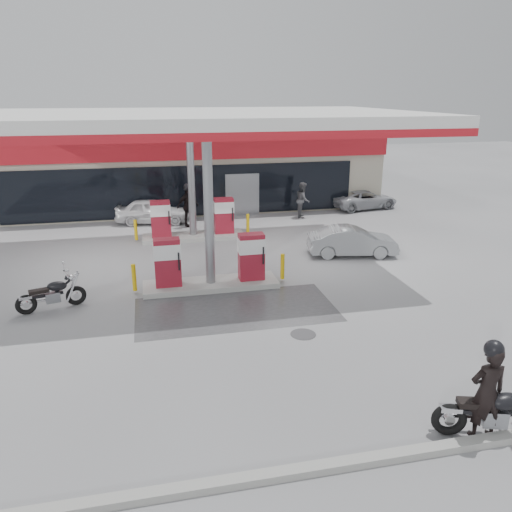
{
  "coord_description": "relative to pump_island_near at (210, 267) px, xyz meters",
  "views": [
    {
      "loc": [
        -1.88,
        -13.66,
        6.3
      ],
      "look_at": [
        1.43,
        1.38,
        1.2
      ],
      "focal_mm": 35.0,
      "sensor_mm": 36.0,
      "label": 1
    }
  ],
  "objects": [
    {
      "name": "pump_island_near",
      "position": [
        0.0,
        0.0,
        0.0
      ],
      "size": [
        5.14,
        1.3,
        1.78
      ],
      "color": "#9E9E99",
      "rests_on": "ground"
    },
    {
      "name": "drain_cover",
      "position": [
        2.0,
        -4.0,
        -0.71
      ],
      "size": [
        0.7,
        0.7,
        0.01
      ],
      "primitive_type": "cylinder",
      "color": "#38383A",
      "rests_on": "ground"
    },
    {
      "name": "sedan_white",
      "position": [
        -1.7,
        9.2,
        -0.09
      ],
      "size": [
        3.8,
        1.98,
        1.23
      ],
      "primitive_type": "imported",
      "rotation": [
        0.0,
        0.0,
        1.42
      ],
      "color": "silver",
      "rests_on": "ground"
    },
    {
      "name": "biker_walking",
      "position": [
        -0.01,
        8.2,
        0.28
      ],
      "size": [
        1.25,
        0.88,
        1.98
      ],
      "primitive_type": "imported",
      "rotation": [
        0.0,
        0.0,
        0.39
      ],
      "color": "black",
      "rests_on": "ground"
    },
    {
      "name": "attendant",
      "position": [
        6.0,
        8.8,
        0.21
      ],
      "size": [
        0.93,
        1.06,
        1.84
      ],
      "primitive_type": "imported",
      "rotation": [
        0.0,
        0.0,
        1.27
      ],
      "color": "#4E4E52",
      "rests_on": "ground"
    },
    {
      "name": "parked_motorcycle",
      "position": [
        -4.9,
        -0.78,
        -0.25
      ],
      "size": [
        1.99,
        0.89,
        1.05
      ],
      "rotation": [
        0.0,
        0.0,
        0.3
      ],
      "color": "black",
      "rests_on": "ground"
    },
    {
      "name": "pump_island_far",
      "position": [
        0.0,
        6.0,
        0.0
      ],
      "size": [
        5.14,
        1.3,
        1.78
      ],
      "color": "#9E9E99",
      "rests_on": "ground"
    },
    {
      "name": "store_building",
      "position": [
        0.01,
        13.94,
        1.3
      ],
      "size": [
        22.0,
        8.22,
        4.0
      ],
      "color": "#B5AD98",
      "rests_on": "ground"
    },
    {
      "name": "ground",
      "position": [
        0.0,
        -2.0,
        -0.71
      ],
      "size": [
        90.0,
        90.0,
        0.0
      ],
      "primitive_type": "plane",
      "color": "gray",
      "rests_on": "ground"
    },
    {
      "name": "canopy",
      "position": [
        0.0,
        3.0,
        4.56
      ],
      "size": [
        16.0,
        10.02,
        5.51
      ],
      "color": "silver",
      "rests_on": "ground"
    },
    {
      "name": "main_motorcycle",
      "position": [
        4.24,
        -8.81,
        -0.2
      ],
      "size": [
        2.19,
        1.06,
        1.15
      ],
      "rotation": [
        0.0,
        0.0,
        -0.29
      ],
      "color": "black",
      "rests_on": "ground"
    },
    {
      "name": "parked_car_right",
      "position": [
        10.0,
        10.0,
        -0.18
      ],
      "size": [
        4.02,
        2.35,
        1.05
      ],
      "primitive_type": "imported",
      "rotation": [
        0.0,
        0.0,
        1.74
      ],
      "color": "#AFB1B8",
      "rests_on": "ground"
    },
    {
      "name": "parked_car_left",
      "position": [
        -6.55,
        12.0,
        -0.13
      ],
      "size": [
        4.23,
        2.24,
        1.17
      ],
      "primitive_type": "imported",
      "rotation": [
        0.0,
        0.0,
        1.73
      ],
      "color": "#171E4F",
      "rests_on": "ground"
    },
    {
      "name": "wet_patch",
      "position": [
        0.5,
        -2.0,
        -0.71
      ],
      "size": [
        6.0,
        3.0,
        0.0
      ],
      "primitive_type": "cube",
      "color": "#4C4C4F",
      "rests_on": "ground"
    },
    {
      "name": "biker_main",
      "position": [
        4.05,
        -8.76,
        0.25
      ],
      "size": [
        0.74,
        0.52,
        1.91
      ],
      "primitive_type": "imported",
      "rotation": [
        0.0,
        0.0,
        3.05
      ],
      "color": "black",
      "rests_on": "ground"
    },
    {
      "name": "kerb",
      "position": [
        0.0,
        -9.0,
        -0.64
      ],
      "size": [
        28.0,
        0.25,
        0.15
      ],
      "primitive_type": "cube",
      "color": "gray",
      "rests_on": "ground"
    },
    {
      "name": "hatchback_silver",
      "position": [
        6.0,
        2.2,
        -0.13
      ],
      "size": [
        3.7,
        1.86,
        1.16
      ],
      "primitive_type": "imported",
      "rotation": [
        0.0,
        0.0,
        1.39
      ],
      "color": "gray",
      "rests_on": "ground"
    }
  ]
}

